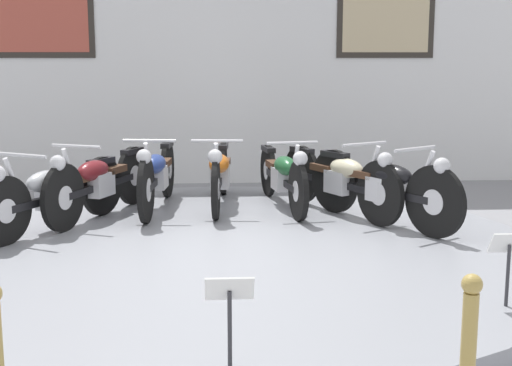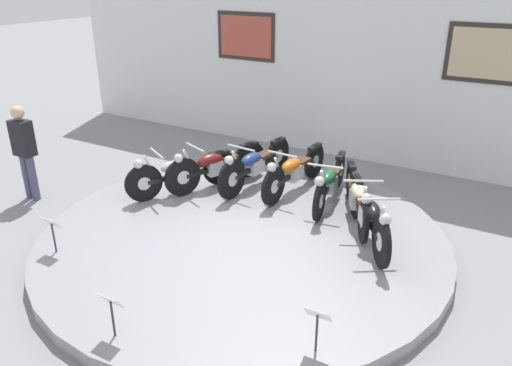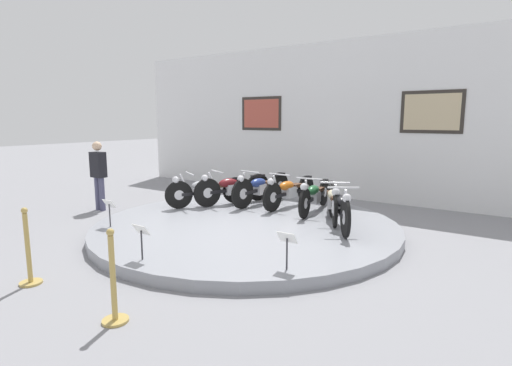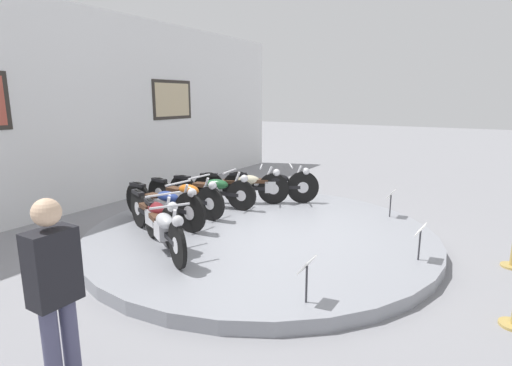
% 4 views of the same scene
% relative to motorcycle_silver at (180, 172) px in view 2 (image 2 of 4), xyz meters
% --- Properties ---
extents(ground_plane, '(60.00, 60.00, 0.00)m').
position_rel_motorcycle_silver_xyz_m(ground_plane, '(1.59, -0.65, -0.56)').
color(ground_plane, gray).
extents(display_platform, '(5.74, 5.74, 0.18)m').
position_rel_motorcycle_silver_xyz_m(display_platform, '(1.59, -0.65, -0.47)').
color(display_platform, gray).
rests_on(display_platform, ground_plane).
extents(back_wall, '(14.00, 0.22, 4.18)m').
position_rel_motorcycle_silver_xyz_m(back_wall, '(1.59, 3.57, 1.54)').
color(back_wall, white).
rests_on(back_wall, ground_plane).
extents(motorcycle_silver, '(1.02, 1.74, 0.78)m').
position_rel_motorcycle_silver_xyz_m(motorcycle_silver, '(0.00, 0.00, 0.00)').
color(motorcycle_silver, black).
rests_on(motorcycle_silver, display_platform).
extents(motorcycle_maroon, '(0.83, 1.87, 0.80)m').
position_rel_motorcycle_silver_xyz_m(motorcycle_maroon, '(0.34, 0.52, 0.01)').
color(motorcycle_maroon, black).
rests_on(motorcycle_maroon, display_platform).
extents(motorcycle_blue, '(0.54, 2.02, 0.81)m').
position_rel_motorcycle_silver_xyz_m(motorcycle_blue, '(0.91, 0.87, 0.02)').
color(motorcycle_blue, black).
rests_on(motorcycle_blue, display_platform).
extents(motorcycle_orange, '(0.54, 1.98, 0.79)m').
position_rel_motorcycle_silver_xyz_m(motorcycle_orange, '(1.59, 0.99, 0.00)').
color(motorcycle_orange, black).
rests_on(motorcycle_orange, display_platform).
extents(motorcycle_green, '(0.54, 1.94, 0.78)m').
position_rel_motorcycle_silver_xyz_m(motorcycle_green, '(2.28, 0.86, -0.00)').
color(motorcycle_green, black).
rests_on(motorcycle_green, display_platform).
extents(motorcycle_cream, '(0.96, 1.80, 0.80)m').
position_rel_motorcycle_silver_xyz_m(motorcycle_cream, '(2.85, 0.52, 0.01)').
color(motorcycle_cream, black).
rests_on(motorcycle_cream, display_platform).
extents(motorcycle_black, '(1.14, 1.73, 0.81)m').
position_rel_motorcycle_silver_xyz_m(motorcycle_black, '(3.19, 0.00, 0.02)').
color(motorcycle_black, black).
rests_on(motorcycle_black, display_platform).
extents(info_placard_front_left, '(0.26, 0.11, 0.51)m').
position_rel_motorcycle_silver_xyz_m(info_placard_front_left, '(-0.27, -2.35, -0.01)').
color(info_placard_front_left, '#333338').
rests_on(info_placard_front_left, display_platform).
extents(info_placard_front_centre, '(0.26, 0.11, 0.51)m').
position_rel_motorcycle_silver_xyz_m(info_placard_front_centre, '(1.59, -3.17, -0.01)').
color(info_placard_front_centre, '#333338').
rests_on(info_placard_front_centre, display_platform).
extents(info_placard_front_right, '(0.26, 0.11, 0.51)m').
position_rel_motorcycle_silver_xyz_m(info_placard_front_right, '(3.46, -2.35, -0.01)').
color(info_placard_front_right, '#333338').
rests_on(info_placard_front_right, display_platform).
extents(visitor_standing, '(0.36, 0.22, 1.62)m').
position_rel_motorcycle_silver_xyz_m(visitor_standing, '(-2.31, -1.14, 0.36)').
color(visitor_standing, '#4C4C6B').
rests_on(visitor_standing, ground_plane).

